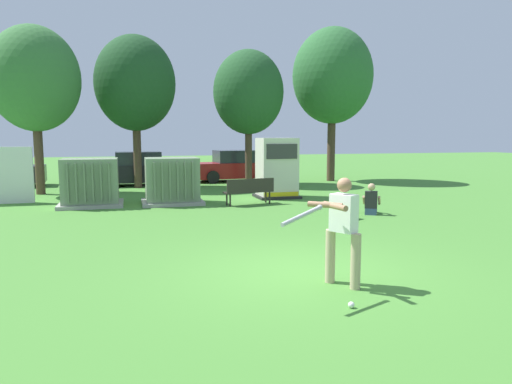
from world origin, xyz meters
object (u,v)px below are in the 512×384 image
backpack (348,212)px  parked_car_right_of_center (233,167)px  generator_enclosure (277,168)px  parked_car_left_of_center (136,170)px  park_bench (249,190)px  transformer_west (91,183)px  seated_spectator (371,202)px  batter (341,226)px  sports_ball (351,305)px  transformer_mid_west (172,181)px

backpack → parked_car_right_of_center: 11.96m
generator_enclosure → backpack: generator_enclosure is taller
parked_car_left_of_center → park_bench: bearing=-64.3°
generator_enclosure → park_bench: size_ratio=1.25×
backpack → parked_car_right_of_center: bearing=93.5°
generator_enclosure → parked_car_right_of_center: generator_enclosure is taller
generator_enclosure → parked_car_right_of_center: (-0.17, 6.93, -0.38)m
transformer_west → seated_spectator: transformer_west is taller
batter → transformer_west: bearing=113.9°
seated_spectator → backpack: 1.20m
batter → park_bench: bearing=84.8°
sports_ball → parked_car_right_of_center: parked_car_right_of_center is taller
batter → sports_ball: 1.32m
transformer_west → batter: (4.47, -10.07, 0.19)m
transformer_west → backpack: (7.33, -4.60, -0.57)m
transformer_mid_west → generator_enclosure: 4.11m
transformer_west → generator_enclosure: (6.78, 0.39, 0.35)m
sports_ball → backpack: size_ratio=0.20×
park_bench → seated_spectator: (3.10, -2.86, -0.16)m
parked_car_right_of_center → batter: bearing=-97.0°
transformer_mid_west → parked_car_right_of_center: (3.89, 7.50, -0.04)m
seated_spectator → parked_car_left_of_center: (-6.77, 10.49, 0.38)m
generator_enclosure → sports_ball: (-2.58, -11.37, -1.09)m
batter → parked_car_left_of_center: (-2.85, 16.52, -0.22)m
transformer_west → batter: bearing=-66.1°
transformer_west → parked_car_right_of_center: size_ratio=0.49×
sports_ball → parked_car_right_of_center: 18.47m
transformer_west → parked_car_left_of_center: bearing=76.0°
batter → backpack: bearing=62.3°
generator_enclosure → batter: size_ratio=1.32×
backpack → batter: bearing=-117.7°
generator_enclosure → park_bench: bearing=-133.7°
parked_car_left_of_center → generator_enclosure: bearing=-49.6°
batter → seated_spectator: 7.22m
backpack → generator_enclosure: bearing=96.3°
generator_enclosure → seated_spectator: 4.77m
transformer_west → batter: batter is taller
park_bench → generator_enclosure: bearing=46.3°
sports_ball → seated_spectator: bearing=58.9°
park_bench → sports_ball: 9.87m
transformer_mid_west → parked_car_right_of_center: same height
sports_ball → transformer_mid_west: bearing=97.8°
generator_enclosure → seated_spectator: generator_enclosure is taller
park_bench → seated_spectator: seated_spectator is taller
sports_ball → seated_spectator: seated_spectator is taller
backpack → parked_car_left_of_center: 12.46m
sports_ball → backpack: bearing=63.8°
park_bench → parked_car_right_of_center: size_ratio=0.43×
transformer_west → backpack: 8.68m
park_bench → parked_car_right_of_center: (1.33, 8.50, 0.22)m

